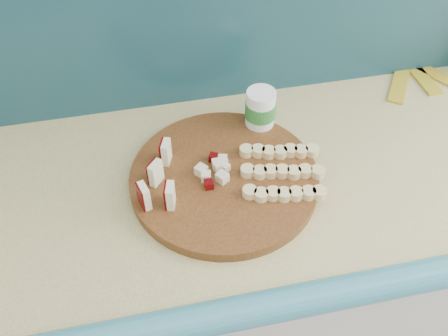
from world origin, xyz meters
The scene contains 7 objects.
kitchen_counter centered at (0.10, 1.50, 0.46)m, with size 2.20×0.63×0.91m.
cutting_board centered at (-0.34, 1.50, 0.92)m, with size 0.40×0.40×0.02m, color #44220E.
apple_wedges centered at (-0.48, 1.49, 0.96)m, with size 0.08×0.16×0.05m.
apple_chunks centered at (-0.37, 1.50, 0.94)m, with size 0.06×0.06×0.02m.
banana_slices centered at (-0.23, 1.47, 0.94)m, with size 0.19×0.17×0.02m.
canister centered at (-0.23, 1.64, 0.97)m, with size 0.07×0.07×0.11m.
banana_peel centered at (0.23, 1.74, 0.91)m, with size 0.25×0.20×0.01m.
Camera 1 is at (-0.49, 0.82, 1.71)m, focal length 40.00 mm.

